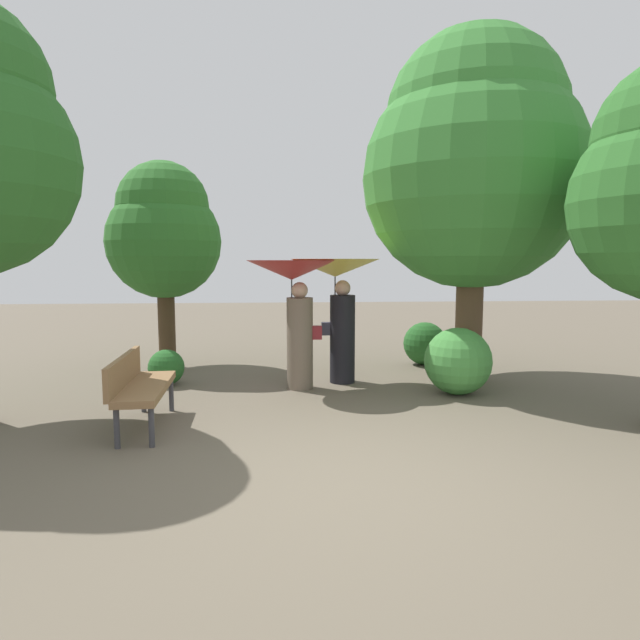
% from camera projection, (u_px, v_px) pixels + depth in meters
% --- Properties ---
extents(ground_plane, '(40.00, 40.00, 0.00)m').
position_uv_depth(ground_plane, '(356.00, 482.00, 4.62)').
color(ground_plane, brown).
extents(person_left, '(1.32, 1.32, 1.90)m').
position_uv_depth(person_left, '(294.00, 292.00, 7.86)').
color(person_left, '#6B5B4C').
rests_on(person_left, ground).
extents(person_right, '(1.36, 1.36, 1.92)m').
position_uv_depth(person_right, '(337.00, 289.00, 8.26)').
color(person_right, black).
rests_on(person_right, ground).
extents(park_bench, '(0.56, 1.52, 0.83)m').
position_uv_depth(park_bench, '(138.00, 384.00, 6.06)').
color(park_bench, '#38383D').
rests_on(park_bench, ground).
extents(tree_mid_left, '(1.98, 1.98, 3.60)m').
position_uv_depth(tree_mid_left, '(164.00, 231.00, 9.37)').
color(tree_mid_left, '#42301E').
rests_on(tree_mid_left, ground).
extents(tree_mid_right, '(3.42, 3.42, 5.38)m').
position_uv_depth(tree_mid_right, '(474.00, 160.00, 8.26)').
color(tree_mid_right, brown).
rests_on(tree_mid_right, ground).
extents(bush_path_left, '(0.55, 0.55, 0.55)m').
position_uv_depth(bush_path_left, '(166.00, 367.00, 8.19)').
color(bush_path_left, '#235B23').
rests_on(bush_path_left, ground).
extents(bush_path_right, '(0.95, 0.95, 0.95)m').
position_uv_depth(bush_path_right, '(458.00, 361.00, 7.61)').
color(bush_path_right, '#428C3D').
rests_on(bush_path_right, ground).
extents(bush_behind_bench, '(0.78, 0.78, 0.78)m').
position_uv_depth(bush_behind_bench, '(425.00, 343.00, 9.79)').
color(bush_behind_bench, '#235B23').
rests_on(bush_behind_bench, ground).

